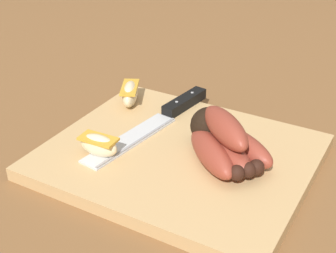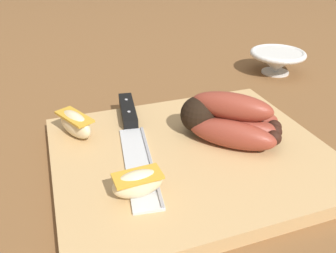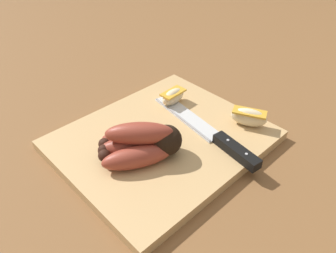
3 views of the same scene
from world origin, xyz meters
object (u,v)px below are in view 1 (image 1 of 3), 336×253
(banana_bunch, at_px, (223,141))
(apple_wedge_middle, at_px, (130,93))
(apple_wedge_near, at_px, (99,145))
(chefs_knife, at_px, (167,114))

(banana_bunch, height_order, apple_wedge_middle, banana_bunch)
(banana_bunch, relative_size, apple_wedge_near, 2.46)
(apple_wedge_near, bearing_deg, apple_wedge_middle, 108.02)
(banana_bunch, distance_m, apple_wedge_near, 0.18)
(apple_wedge_near, relative_size, apple_wedge_middle, 0.82)
(banana_bunch, xyz_separation_m, chefs_knife, (-0.13, 0.07, -0.02))
(apple_wedge_near, distance_m, apple_wedge_middle, 0.17)
(apple_wedge_middle, bearing_deg, banana_bunch, -20.27)
(chefs_knife, distance_m, apple_wedge_middle, 0.08)
(apple_wedge_middle, bearing_deg, chefs_knife, -8.03)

